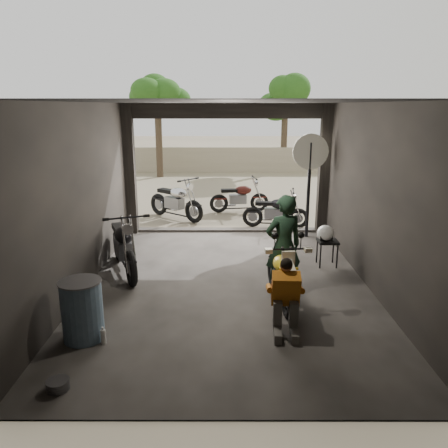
{
  "coord_description": "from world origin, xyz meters",
  "views": [
    {
      "loc": [
        -0.06,
        -7.29,
        3.14
      ],
      "look_at": [
        -0.07,
        0.6,
        0.99
      ],
      "focal_mm": 35.0,
      "sensor_mm": 36.0,
      "label": 1
    }
  ],
  "objects_px": {
    "rider": "(283,246)",
    "stool": "(328,244)",
    "outside_bike_c": "(276,209)",
    "oil_drum": "(82,311)",
    "main_bike": "(280,270)",
    "left_bike": "(123,241)",
    "mechanic": "(286,300)",
    "sign_post": "(310,168)",
    "outside_bike_b": "(239,195)",
    "helmet": "(325,233)",
    "outside_bike_a": "(175,198)"
  },
  "relations": [
    {
      "from": "rider",
      "to": "stool",
      "type": "distance_m",
      "value": 1.81
    },
    {
      "from": "outside_bike_c",
      "to": "oil_drum",
      "type": "bearing_deg",
      "value": 158.0
    },
    {
      "from": "main_bike",
      "to": "left_bike",
      "type": "relative_size",
      "value": 0.88
    },
    {
      "from": "mechanic",
      "to": "sign_post",
      "type": "bearing_deg",
      "value": 79.7
    },
    {
      "from": "outside_bike_b",
      "to": "rider",
      "type": "bearing_deg",
      "value": 176.89
    },
    {
      "from": "left_bike",
      "to": "rider",
      "type": "distance_m",
      "value": 3.12
    },
    {
      "from": "helmet",
      "to": "sign_post",
      "type": "bearing_deg",
      "value": 89.27
    },
    {
      "from": "main_bike",
      "to": "sign_post",
      "type": "relative_size",
      "value": 0.65
    },
    {
      "from": "outside_bike_a",
      "to": "sign_post",
      "type": "height_order",
      "value": "sign_post"
    },
    {
      "from": "outside_bike_c",
      "to": "rider",
      "type": "relative_size",
      "value": 0.86
    },
    {
      "from": "left_bike",
      "to": "mechanic",
      "type": "bearing_deg",
      "value": -62.35
    },
    {
      "from": "rider",
      "to": "oil_drum",
      "type": "bearing_deg",
      "value": 9.92
    },
    {
      "from": "stool",
      "to": "sign_post",
      "type": "distance_m",
      "value": 2.36
    },
    {
      "from": "outside_bike_a",
      "to": "sign_post",
      "type": "bearing_deg",
      "value": -78.65
    },
    {
      "from": "outside_bike_c",
      "to": "oil_drum",
      "type": "distance_m",
      "value": 6.65
    },
    {
      "from": "outside_bike_b",
      "to": "rider",
      "type": "height_order",
      "value": "rider"
    },
    {
      "from": "outside_bike_a",
      "to": "helmet",
      "type": "height_order",
      "value": "outside_bike_a"
    },
    {
      "from": "main_bike",
      "to": "left_bike",
      "type": "xyz_separation_m",
      "value": [
        -2.86,
        1.28,
        0.08
      ]
    },
    {
      "from": "left_bike",
      "to": "helmet",
      "type": "distance_m",
      "value": 3.95
    },
    {
      "from": "rider",
      "to": "mechanic",
      "type": "relative_size",
      "value": 1.69
    },
    {
      "from": "left_bike",
      "to": "main_bike",
      "type": "bearing_deg",
      "value": -46.09
    },
    {
      "from": "rider",
      "to": "oil_drum",
      "type": "height_order",
      "value": "rider"
    },
    {
      "from": "outside_bike_b",
      "to": "mechanic",
      "type": "distance_m",
      "value": 7.37
    },
    {
      "from": "rider",
      "to": "helmet",
      "type": "height_order",
      "value": "rider"
    },
    {
      "from": "left_bike",
      "to": "outside_bike_b",
      "type": "distance_m",
      "value": 5.53
    },
    {
      "from": "sign_post",
      "to": "outside_bike_c",
      "type": "bearing_deg",
      "value": 125.02
    },
    {
      "from": "outside_bike_b",
      "to": "outside_bike_c",
      "type": "xyz_separation_m",
      "value": [
        0.9,
        -1.76,
        -0.02
      ]
    },
    {
      "from": "left_bike",
      "to": "outside_bike_a",
      "type": "relative_size",
      "value": 1.03
    },
    {
      "from": "outside_bike_a",
      "to": "outside_bike_c",
      "type": "relative_size",
      "value": 1.18
    },
    {
      "from": "main_bike",
      "to": "sign_post",
      "type": "distance_m",
      "value": 3.94
    },
    {
      "from": "helmet",
      "to": "oil_drum",
      "type": "distance_m",
      "value": 4.86
    },
    {
      "from": "left_bike",
      "to": "outside_bike_a",
      "type": "bearing_deg",
      "value": 60.43
    },
    {
      "from": "outside_bike_a",
      "to": "outside_bike_c",
      "type": "bearing_deg",
      "value": -69.19
    },
    {
      "from": "main_bike",
      "to": "outside_bike_b",
      "type": "xyz_separation_m",
      "value": [
        -0.47,
        6.26,
        -0.01
      ]
    },
    {
      "from": "main_bike",
      "to": "rider",
      "type": "xyz_separation_m",
      "value": [
        0.06,
        0.2,
        0.34
      ]
    },
    {
      "from": "left_bike",
      "to": "oil_drum",
      "type": "height_order",
      "value": "left_bike"
    },
    {
      "from": "left_bike",
      "to": "helmet",
      "type": "height_order",
      "value": "left_bike"
    },
    {
      "from": "main_bike",
      "to": "sign_post",
      "type": "bearing_deg",
      "value": 68.61
    },
    {
      "from": "main_bike",
      "to": "oil_drum",
      "type": "distance_m",
      "value": 3.13
    },
    {
      "from": "helmet",
      "to": "oil_drum",
      "type": "xyz_separation_m",
      "value": [
        -3.94,
        -2.84,
        -0.28
      ]
    },
    {
      "from": "main_bike",
      "to": "oil_drum",
      "type": "xyz_separation_m",
      "value": [
        -2.86,
        -1.27,
        -0.11
      ]
    },
    {
      "from": "left_bike",
      "to": "mechanic",
      "type": "height_order",
      "value": "left_bike"
    },
    {
      "from": "main_bike",
      "to": "helmet",
      "type": "xyz_separation_m",
      "value": [
        1.07,
        1.56,
        0.16
      ]
    },
    {
      "from": "outside_bike_a",
      "to": "stool",
      "type": "xyz_separation_m",
      "value": [
        3.45,
        -3.83,
        -0.13
      ]
    },
    {
      "from": "left_bike",
      "to": "outside_bike_a",
      "type": "height_order",
      "value": "left_bike"
    },
    {
      "from": "outside_bike_b",
      "to": "rider",
      "type": "relative_size",
      "value": 0.89
    },
    {
      "from": "left_bike",
      "to": "outside_bike_b",
      "type": "xyz_separation_m",
      "value": [
        2.39,
        4.98,
        -0.09
      ]
    },
    {
      "from": "outside_bike_b",
      "to": "stool",
      "type": "distance_m",
      "value": 4.93
    },
    {
      "from": "left_bike",
      "to": "outside_bike_c",
      "type": "bearing_deg",
      "value": 22.37
    },
    {
      "from": "stool",
      "to": "sign_post",
      "type": "relative_size",
      "value": 0.22
    }
  ]
}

